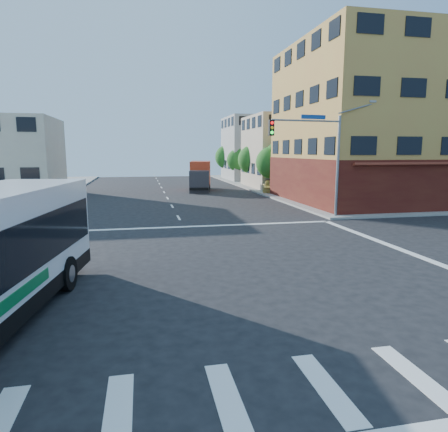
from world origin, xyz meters
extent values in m
plane|color=black|center=(0.00, 0.00, 0.00)|extent=(120.00, 120.00, 0.00)
cube|color=gray|center=(35.00, 35.00, 0.07)|extent=(50.00, 50.00, 0.15)
cube|color=#B38E40|center=(20.00, 18.50, 7.00)|extent=(18.00, 15.00, 14.00)
cube|color=#561F13|center=(20.00, 18.50, 2.00)|extent=(18.09, 15.08, 4.00)
cube|color=maroon|center=(20.00, 11.40, 3.60)|extent=(16.00, 1.60, 0.51)
cube|color=tan|center=(17.00, 34.00, 4.50)|extent=(12.00, 10.00, 9.00)
cube|color=#979893|center=(17.00, 48.00, 5.00)|extent=(12.00, 10.00, 10.00)
cylinder|color=slate|center=(10.80, 10.80, 3.50)|extent=(0.18, 0.18, 7.00)
cylinder|color=slate|center=(8.30, 10.55, 6.60)|extent=(5.01, 0.62, 0.12)
cube|color=black|center=(5.80, 10.30, 6.10)|extent=(0.32, 0.30, 1.00)
sphere|color=#FF0C0C|center=(5.80, 10.13, 6.40)|extent=(0.20, 0.20, 0.20)
sphere|color=yellow|center=(5.80, 10.13, 6.10)|extent=(0.20, 0.20, 0.20)
sphere|color=#19FF33|center=(5.80, 10.13, 5.80)|extent=(0.20, 0.20, 0.20)
cube|color=navy|center=(8.80, 10.60, 6.85)|extent=(1.80, 0.22, 0.28)
cube|color=gray|center=(13.30, 11.05, 8.00)|extent=(0.50, 0.22, 0.14)
cylinder|color=#3C2716|center=(11.80, 28.00, 0.96)|extent=(0.28, 0.28, 1.92)
sphere|color=#215F1B|center=(11.80, 28.00, 3.37)|extent=(3.60, 3.60, 3.60)
sphere|color=#215F1B|center=(12.20, 27.70, 4.27)|extent=(2.52, 2.52, 2.52)
cylinder|color=#3C2716|center=(11.80, 36.00, 1.00)|extent=(0.28, 0.28, 1.99)
sphere|color=#215F1B|center=(11.80, 36.00, 3.51)|extent=(3.80, 3.80, 3.80)
sphere|color=#215F1B|center=(12.20, 35.70, 4.46)|extent=(2.66, 2.66, 2.66)
cylinder|color=#3C2716|center=(11.80, 44.00, 0.94)|extent=(0.28, 0.28, 1.89)
sphere|color=#215F1B|center=(11.80, 44.00, 3.25)|extent=(3.40, 3.40, 3.40)
sphere|color=#215F1B|center=(12.20, 43.70, 4.10)|extent=(2.38, 2.38, 2.38)
cylinder|color=#3C2716|center=(11.80, 52.00, 1.01)|extent=(0.28, 0.28, 2.03)
sphere|color=#215F1B|center=(11.80, 52.00, 3.63)|extent=(4.00, 4.00, 4.00)
sphere|color=#215F1B|center=(12.20, 51.70, 4.63)|extent=(2.80, 2.80, 2.80)
cube|color=black|center=(-5.96, 1.46, 2.07)|extent=(2.60, 0.47, 1.51)
cube|color=#E5590C|center=(-5.96, 1.49, 3.19)|extent=(2.12, 0.38, 0.31)
cylinder|color=black|center=(-5.00, -1.07, 0.58)|extent=(0.51, 1.20, 1.16)
cylinder|color=#99999E|center=(-4.85, -1.09, 0.58)|extent=(0.13, 0.58, 0.58)
cube|color=#2B2A30|center=(3.88, 29.65, 1.23)|extent=(2.53, 2.45, 2.47)
cube|color=black|center=(3.72, 28.76, 1.61)|extent=(1.97, 0.44, 0.95)
cube|color=#BA351A|center=(4.54, 33.19, 1.99)|extent=(3.21, 5.64, 2.85)
cube|color=black|center=(4.33, 32.07, 0.52)|extent=(3.44, 7.85, 0.28)
cylinder|color=black|center=(2.94, 30.01, 0.47)|extent=(0.43, 0.98, 0.95)
cylinder|color=black|center=(4.90, 29.65, 0.47)|extent=(0.43, 0.98, 0.95)
cylinder|color=black|center=(3.44, 32.72, 0.47)|extent=(0.43, 0.98, 0.95)
cylinder|color=black|center=(5.40, 32.36, 0.47)|extent=(0.43, 0.98, 0.95)
cylinder|color=black|center=(3.87, 35.05, 0.47)|extent=(0.43, 0.98, 0.95)
cylinder|color=black|center=(5.83, 34.69, 0.47)|extent=(0.43, 0.98, 0.95)
imported|color=tan|center=(11.65, 27.92, 0.73)|extent=(2.95, 4.60, 1.46)
camera|label=1|loc=(-2.45, -14.69, 4.62)|focal=32.00mm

